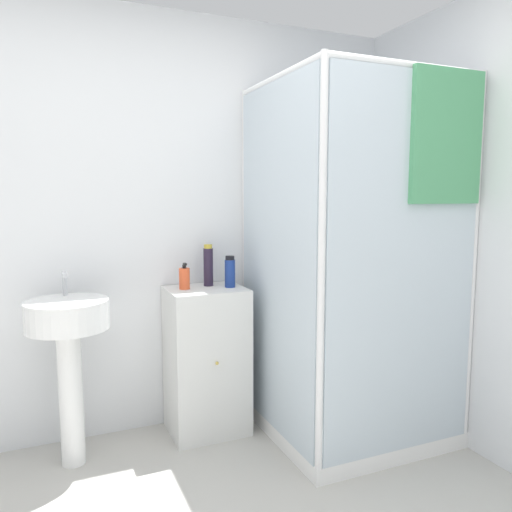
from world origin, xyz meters
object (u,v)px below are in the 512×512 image
(soap_dispenser, at_px, (184,278))
(shampoo_bottle_blue, at_px, (230,272))
(shampoo_bottle_tall_black, at_px, (208,266))
(sink, at_px, (68,340))

(soap_dispenser, bearing_deg, shampoo_bottle_blue, -9.93)
(shampoo_bottle_blue, bearing_deg, shampoo_bottle_tall_black, 137.68)
(sink, xyz_separation_m, shampoo_bottle_tall_black, (0.81, 0.15, 0.32))
(shampoo_bottle_tall_black, distance_m, shampoo_bottle_blue, 0.14)
(shampoo_bottle_tall_black, height_order, shampoo_bottle_blue, shampoo_bottle_tall_black)
(sink, height_order, shampoo_bottle_tall_black, shampoo_bottle_tall_black)
(soap_dispenser, bearing_deg, shampoo_bottle_tall_black, 16.60)
(shampoo_bottle_tall_black, bearing_deg, sink, -169.47)
(soap_dispenser, relative_size, shampoo_bottle_blue, 0.83)
(sink, relative_size, shampoo_bottle_blue, 5.42)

